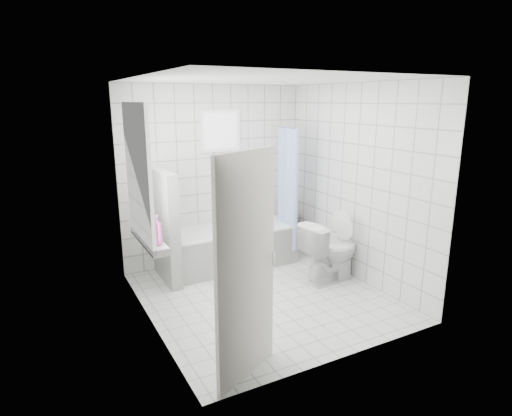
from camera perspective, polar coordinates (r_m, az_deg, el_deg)
ground at (r=5.45m, az=1.03°, el=-11.67°), size 3.00×3.00×0.00m
ceiling at (r=4.91m, az=1.17°, el=16.78°), size 3.00×3.00×0.00m
wall_back at (r=6.35m, az=-5.54°, el=4.35°), size 2.80×0.02×2.60m
wall_front at (r=3.83m, az=12.14°, el=-2.49°), size 2.80×0.02×2.60m
wall_left at (r=4.53m, az=-14.56°, el=-0.05°), size 0.02×3.00×2.60m
wall_right at (r=5.82m, az=13.23°, el=3.15°), size 0.02×3.00×2.60m
window_left at (r=4.76m, az=-15.14°, el=4.30°), size 0.01×0.90×1.40m
window_back at (r=6.27m, az=-4.67°, el=10.23°), size 0.50×0.01×0.50m
window_sill at (r=4.95m, az=-14.08°, el=-4.12°), size 0.18×1.02×0.08m
door at (r=3.62m, az=-1.32°, el=-8.21°), size 0.73×0.41×2.00m
bathtub at (r=6.31m, az=-3.25°, el=-5.16°), size 1.84×0.77×0.58m
partition_wall at (r=5.80m, az=-11.98°, el=-2.44°), size 0.15×0.85×1.50m
tiled_ledge at (r=7.01m, az=3.78°, el=-3.31°), size 0.40×0.24×0.55m
toilet at (r=5.83m, az=9.93°, el=-5.68°), size 0.86×0.54×0.83m
curtain_rod at (r=6.35m, az=3.81°, el=10.75°), size 0.02×0.80×0.02m
shower_curtain at (r=6.36m, az=4.30°, el=2.55°), size 0.14×0.48×1.78m
tub_faucet at (r=6.48m, az=-3.77°, el=0.52°), size 0.18×0.06×0.06m
sill_bottles at (r=4.84m, az=-13.89°, el=-2.44°), size 0.16×0.72×0.31m
ledge_bottles at (r=6.86m, az=4.05°, el=-0.25°), size 0.17×0.16×0.28m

